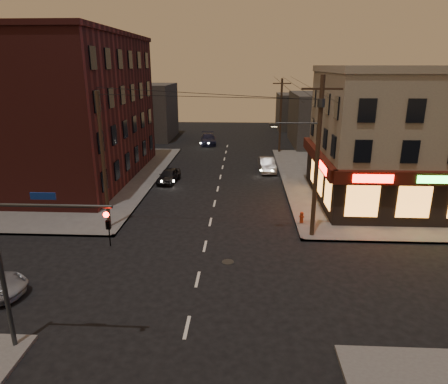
# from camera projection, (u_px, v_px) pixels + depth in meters

# --- Properties ---
(ground) EXTENTS (120.00, 120.00, 0.00)m
(ground) POSITION_uv_depth(u_px,v_px,m) (198.00, 279.00, 20.80)
(ground) COLOR black
(ground) RESTS_ON ground
(sidewalk_ne) EXTENTS (24.00, 28.00, 0.15)m
(sidewalk_ne) POSITION_uv_depth(u_px,v_px,m) (408.00, 182.00, 37.98)
(sidewalk_ne) COLOR #514F4C
(sidewalk_ne) RESTS_ON ground
(sidewalk_nw) EXTENTS (24.00, 28.00, 0.15)m
(sidewalk_nw) POSITION_uv_depth(u_px,v_px,m) (40.00, 177.00, 39.73)
(sidewalk_nw) COLOR #514F4C
(sidewalk_nw) RESTS_ON ground
(pizza_building) EXTENTS (15.85, 12.85, 10.50)m
(pizza_building) POSITION_uv_depth(u_px,v_px,m) (418.00, 136.00, 31.18)
(pizza_building) COLOR gray
(pizza_building) RESTS_ON sidewalk_ne
(brick_apartment) EXTENTS (12.00, 20.00, 13.00)m
(brick_apartment) POSITION_uv_depth(u_px,v_px,m) (66.00, 110.00, 37.57)
(brick_apartment) COLOR #4D1B18
(brick_apartment) RESTS_ON sidewalk_nw
(bg_building_ne_a) EXTENTS (10.00, 12.00, 7.00)m
(bg_building_ne_a) POSITION_uv_depth(u_px,v_px,m) (329.00, 119.00, 55.22)
(bg_building_ne_a) COLOR #3F3D3A
(bg_building_ne_a) RESTS_ON ground
(bg_building_nw) EXTENTS (9.00, 10.00, 8.00)m
(bg_building_nw) POSITION_uv_depth(u_px,v_px,m) (143.00, 111.00, 60.18)
(bg_building_nw) COLOR #3F3D3A
(bg_building_nw) RESTS_ON ground
(bg_building_ne_b) EXTENTS (8.00, 8.00, 6.00)m
(bg_building_ne_b) POSITION_uv_depth(u_px,v_px,m) (301.00, 112.00, 68.79)
(bg_building_ne_b) COLOR #3F3D3A
(bg_building_ne_b) RESTS_ON ground
(utility_pole_main) EXTENTS (4.20, 0.44, 10.00)m
(utility_pole_main) POSITION_uv_depth(u_px,v_px,m) (316.00, 150.00, 24.25)
(utility_pole_main) COLOR #382619
(utility_pole_main) RESTS_ON sidewalk_ne
(utility_pole_far) EXTENTS (0.26, 0.26, 9.00)m
(utility_pole_far) POSITION_uv_depth(u_px,v_px,m) (281.00, 116.00, 49.51)
(utility_pole_far) COLOR #382619
(utility_pole_far) RESTS_ON sidewalk_ne
(utility_pole_west) EXTENTS (0.24, 0.24, 9.00)m
(utility_pole_west) POSITION_uv_depth(u_px,v_px,m) (103.00, 162.00, 25.90)
(utility_pole_west) COLOR #382619
(utility_pole_west) RESTS_ON sidewalk_nw
(traffic_signal) EXTENTS (4.49, 0.32, 6.47)m
(traffic_signal) POSITION_uv_depth(u_px,v_px,m) (25.00, 253.00, 14.48)
(traffic_signal) COLOR #333538
(traffic_signal) RESTS_ON ground
(sedan_near) EXTENTS (2.02, 4.02, 1.31)m
(sedan_near) POSITION_uv_depth(u_px,v_px,m) (169.00, 176.00, 37.88)
(sedan_near) COLOR black
(sedan_near) RESTS_ON ground
(sedan_mid) EXTENTS (1.83, 4.45, 1.43)m
(sedan_mid) POSITION_uv_depth(u_px,v_px,m) (267.00, 165.00, 41.74)
(sedan_mid) COLOR gray
(sedan_mid) RESTS_ON ground
(sedan_far) EXTENTS (2.62, 5.31, 1.48)m
(sedan_far) POSITION_uv_depth(u_px,v_px,m) (208.00, 139.00, 56.11)
(sedan_far) COLOR #1B1D36
(sedan_far) RESTS_ON ground
(fire_hydrant) EXTENTS (0.36, 0.36, 0.81)m
(fire_hydrant) POSITION_uv_depth(u_px,v_px,m) (302.00, 217.00, 27.78)
(fire_hydrant) COLOR maroon
(fire_hydrant) RESTS_ON sidewalk_ne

